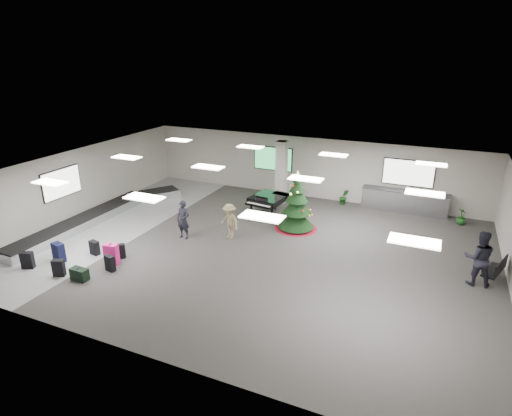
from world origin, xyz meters
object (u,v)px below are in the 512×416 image
at_px(traveler_a, 183,220).
at_px(traveler_b, 230,221).
at_px(christmas_tree, 296,209).
at_px(bench, 497,269).
at_px(pink_suitcase, 111,254).
at_px(traveler_bench, 479,258).
at_px(potted_plant_right, 462,217).
at_px(service_counter, 404,201).
at_px(baggage_carousel, 101,215).
at_px(grand_piano, 268,199).
at_px(potted_plant_left, 344,197).

xyz_separation_m(traveler_a, traveler_b, (1.77, 0.76, -0.06)).
height_order(christmas_tree, traveler_a, christmas_tree).
height_order(christmas_tree, bench, christmas_tree).
height_order(pink_suitcase, traveler_bench, traveler_bench).
distance_m(traveler_b, potted_plant_right, 10.53).
bearing_deg(service_counter, christmas_tree, -135.42).
xyz_separation_m(service_counter, traveler_b, (-6.36, -6.16, 0.21)).
relative_size(traveler_a, potted_plant_right, 2.19).
distance_m(service_counter, pink_suitcase, 13.65).
relative_size(baggage_carousel, christmas_tree, 3.62).
xyz_separation_m(bench, traveler_b, (-9.95, -0.50, 0.29)).
bearing_deg(christmas_tree, grand_piano, 147.61).
bearing_deg(traveler_b, potted_plant_left, 80.49).
relative_size(baggage_carousel, traveler_bench, 4.99).
xyz_separation_m(baggage_carousel, bench, (16.43, 1.07, 0.26)).
bearing_deg(potted_plant_right, bench, -78.59).
bearing_deg(potted_plant_right, service_counter, 167.04).
bearing_deg(bench, traveler_a, -154.12).
distance_m(baggage_carousel, pink_suitcase, 4.81).
relative_size(service_counter, grand_piano, 1.99).
relative_size(christmas_tree, traveler_a, 1.63).
xyz_separation_m(traveler_bench, potted_plant_left, (-5.86, 6.01, -0.55)).
bearing_deg(grand_piano, traveler_bench, -12.07).
height_order(baggage_carousel, traveler_a, traveler_a).
xyz_separation_m(pink_suitcase, grand_piano, (3.34, 7.06, 0.36)).
bearing_deg(potted_plant_left, grand_piano, -137.63).
xyz_separation_m(baggage_carousel, christmas_tree, (8.70, 2.65, 0.70)).
height_order(service_counter, traveler_bench, traveler_bench).
height_order(service_counter, pink_suitcase, service_counter).
distance_m(grand_piano, traveler_bench, 9.48).
distance_m(grand_piano, potted_plant_left, 4.13).
relative_size(pink_suitcase, traveler_a, 0.50).
bearing_deg(pink_suitcase, service_counter, 37.40).
height_order(service_counter, potted_plant_left, service_counter).
height_order(baggage_carousel, potted_plant_left, potted_plant_left).
xyz_separation_m(service_counter, traveler_bench, (2.95, -6.16, 0.43)).
relative_size(traveler_b, traveler_bench, 0.78).
relative_size(grand_piano, potted_plant_left, 2.42).
relative_size(christmas_tree, bench, 1.93).
xyz_separation_m(traveler_bench, potted_plant_right, (-0.38, 5.57, -0.60)).
distance_m(christmas_tree, grand_piano, 2.16).
height_order(traveler_b, potted_plant_right, traveler_b).
bearing_deg(traveler_a, bench, 8.67).
bearing_deg(traveler_a, christmas_tree, 37.95).
distance_m(service_counter, traveler_b, 8.86).
xyz_separation_m(service_counter, christmas_tree, (-4.14, -4.08, 0.37)).
relative_size(grand_piano, potted_plant_right, 2.71).
bearing_deg(service_counter, baggage_carousel, -152.33).
bearing_deg(grand_piano, traveler_a, -110.70).
xyz_separation_m(pink_suitcase, bench, (12.89, 4.32, 0.08)).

